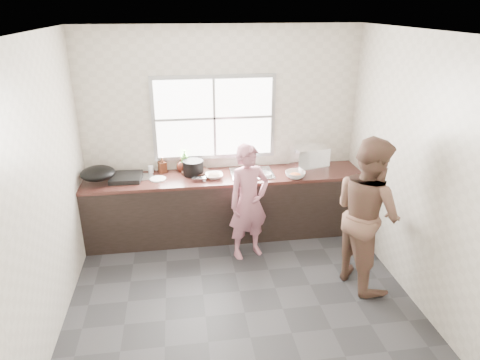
{
  "coord_description": "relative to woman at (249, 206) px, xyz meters",
  "views": [
    {
      "loc": [
        -0.56,
        -3.82,
        2.92
      ],
      "look_at": [
        0.1,
        0.65,
        1.05
      ],
      "focal_mm": 32.0,
      "sensor_mm": 36.0,
      "label": 1
    }
  ],
  "objects": [
    {
      "name": "floor",
      "position": [
        -0.22,
        -0.74,
        -0.68
      ],
      "size": [
        3.6,
        3.2,
        0.01
      ],
      "primitive_type": "cube",
      "color": "#2C2C2F",
      "rests_on": "ground"
    },
    {
      "name": "ceiling",
      "position": [
        -0.22,
        -0.74,
        2.03
      ],
      "size": [
        3.6,
        3.2,
        0.01
      ],
      "primitive_type": "cube",
      "color": "silver",
      "rests_on": "wall_back"
    },
    {
      "name": "wall_back",
      "position": [
        -0.22,
        0.87,
        0.68
      ],
      "size": [
        3.6,
        0.01,
        2.7
      ],
      "primitive_type": "cube",
      "color": "beige",
      "rests_on": "ground"
    },
    {
      "name": "wall_left",
      "position": [
        -2.02,
        -0.74,
        0.68
      ],
      "size": [
        0.01,
        3.2,
        2.7
      ],
      "primitive_type": "cube",
      "color": "beige",
      "rests_on": "ground"
    },
    {
      "name": "wall_right",
      "position": [
        1.59,
        -0.74,
        0.68
      ],
      "size": [
        0.01,
        3.2,
        2.7
      ],
      "primitive_type": "cube",
      "color": "beige",
      "rests_on": "ground"
    },
    {
      "name": "wall_front",
      "position": [
        -0.22,
        -2.34,
        0.68
      ],
      "size": [
        3.6,
        0.01,
        2.7
      ],
      "primitive_type": "cube",
      "color": "beige",
      "rests_on": "ground"
    },
    {
      "name": "cabinet",
      "position": [
        -0.22,
        0.55,
        -0.26
      ],
      "size": [
        3.6,
        0.62,
        0.82
      ],
      "primitive_type": "cube",
      "color": "black",
      "rests_on": "floor"
    },
    {
      "name": "countertop",
      "position": [
        -0.22,
        0.55,
        0.17
      ],
      "size": [
        3.6,
        0.64,
        0.04
      ],
      "primitive_type": "cube",
      "color": "#3C1E18",
      "rests_on": "cabinet"
    },
    {
      "name": "sink",
      "position": [
        0.13,
        0.55,
        0.19
      ],
      "size": [
        0.55,
        0.45,
        0.02
      ],
      "primitive_type": "cube",
      "color": "silver",
      "rests_on": "countertop"
    },
    {
      "name": "faucet",
      "position": [
        0.13,
        0.75,
        0.34
      ],
      "size": [
        0.02,
        0.02,
        0.3
      ],
      "primitive_type": "cylinder",
      "color": "silver",
      "rests_on": "countertop"
    },
    {
      "name": "window_frame",
      "position": [
        -0.32,
        0.85,
        0.88
      ],
      "size": [
        1.6,
        0.05,
        1.1
      ],
      "primitive_type": "cube",
      "color": "#9EA0A5",
      "rests_on": "wall_back"
    },
    {
      "name": "window_glazing",
      "position": [
        -0.32,
        0.83,
        0.88
      ],
      "size": [
        1.5,
        0.01,
        1.0
      ],
      "primitive_type": "cube",
      "color": "white",
      "rests_on": "window_frame"
    },
    {
      "name": "woman",
      "position": [
        0.0,
        0.0,
        0.0
      ],
      "size": [
        0.57,
        0.47,
        1.34
      ],
      "primitive_type": "imported",
      "rotation": [
        0.0,
        0.0,
        0.33
      ],
      "color": "#BA7081",
      "rests_on": "floor"
    },
    {
      "name": "person_side",
      "position": [
        1.17,
        -0.71,
        0.17
      ],
      "size": [
        0.82,
        0.95,
        1.69
      ],
      "primitive_type": "imported",
      "rotation": [
        0.0,
        0.0,
        1.81
      ],
      "color": "brown",
      "rests_on": "floor"
    },
    {
      "name": "cutting_board",
      "position": [
        -0.6,
        0.69,
        0.21
      ],
      "size": [
        0.47,
        0.47,
        0.04
      ],
      "primitive_type": "cylinder",
      "rotation": [
        0.0,
        0.0,
        0.4
      ],
      "color": "black",
      "rests_on": "countertop"
    },
    {
      "name": "cleaver",
      "position": [
        -0.57,
        0.42,
        0.23
      ],
      "size": [
        0.18,
        0.1,
        0.01
      ],
      "primitive_type": "cube",
      "rotation": [
        0.0,
        0.0,
        -0.05
      ],
      "color": "silver",
      "rests_on": "cutting_board"
    },
    {
      "name": "bowl_mince",
      "position": [
        -0.37,
        0.48,
        0.22
      ],
      "size": [
        0.23,
        0.23,
        0.06
      ],
      "primitive_type": "imported",
      "rotation": [
        0.0,
        0.0,
        0.01
      ],
      "color": "white",
      "rests_on": "countertop"
    },
    {
      "name": "bowl_crabs",
      "position": [
        0.66,
        0.34,
        0.22
      ],
      "size": [
        0.26,
        0.26,
        0.07
      ],
      "primitive_type": "imported",
      "rotation": [
        0.0,
        0.0,
        -0.3
      ],
      "color": "silver",
      "rests_on": "countertop"
    },
    {
      "name": "bowl_held",
      "position": [
        0.3,
        0.44,
        0.22
      ],
      "size": [
        0.18,
        0.18,
        0.05
      ],
      "primitive_type": "imported",
      "rotation": [
        0.0,
        0.0,
        -0.07
      ],
      "color": "white",
      "rests_on": "countertop"
    },
    {
      "name": "black_pot",
      "position": [
        -0.62,
        0.64,
        0.28
      ],
      "size": [
        0.34,
        0.34,
        0.19
      ],
      "primitive_type": "cylinder",
      "rotation": [
        0.0,
        0.0,
        0.35
      ],
      "color": "black",
      "rests_on": "countertop"
    },
    {
      "name": "plate_food",
      "position": [
        -1.08,
        0.53,
        0.2
      ],
      "size": [
        0.27,
        0.27,
        0.02
      ],
      "primitive_type": "cylinder",
      "rotation": [
        0.0,
        0.0,
        -0.37
      ],
      "color": "white",
      "rests_on": "countertop"
    },
    {
      "name": "bottle_green",
      "position": [
        -0.73,
        0.78,
        0.33
      ],
      "size": [
        0.15,
        0.15,
        0.29
      ],
      "primitive_type": "imported",
      "rotation": [
        0.0,
        0.0,
        0.42
      ],
      "color": "#448B2D",
      "rests_on": "countertop"
    },
    {
      "name": "bottle_brown_tall",
      "position": [
        -1.02,
        0.78,
        0.28
      ],
      "size": [
        0.11,
        0.12,
        0.19
      ],
      "primitive_type": "imported",
      "rotation": [
        0.0,
        0.0,
        0.41
      ],
      "color": "#3F1D0F",
      "rests_on": "countertop"
    },
    {
      "name": "bottle_brown_short",
      "position": [
        -0.77,
        0.78,
        0.28
      ],
      "size": [
        0.14,
        0.14,
        0.18
      ],
      "primitive_type": "imported",
      "rotation": [
        0.0,
        0.0,
        -0.02
      ],
      "color": "#4B1D12",
      "rests_on": "countertop"
    },
    {
      "name": "glass_jar",
      "position": [
        -1.17,
        0.78,
        0.24
      ],
      "size": [
        0.09,
        0.09,
        0.1
      ],
      "primitive_type": "cylinder",
      "rotation": [
        0.0,
        0.0,
        -0.38
      ],
      "color": "silver",
      "rests_on": "countertop"
    },
    {
      "name": "burner",
      "position": [
        -1.47,
        0.59,
        0.22
      ],
      "size": [
        0.4,
        0.4,
        0.06
      ],
      "primitive_type": "cube",
      "rotation": [
        0.0,
        0.0,
        -0.05
      ],
      "color": "black",
      "rests_on": "countertop"
    },
    {
      "name": "wok",
      "position": [
        -1.79,
        0.5,
        0.33
      ],
      "size": [
        0.42,
        0.42,
        0.16
      ],
      "primitive_type": "ellipsoid",
      "rotation": [
        0.0,
        0.0,
        0.0
      ],
      "color": "black",
      "rests_on": "burner"
    },
    {
      "name": "dish_rack",
      "position": [
        0.91,
        0.56,
        0.35
      ],
      "size": [
        0.47,
        0.36,
        0.33
      ],
      "primitive_type": "cube",
      "rotation": [
        0.0,
        0.0,
        0.13
      ],
      "color": "white",
      "rests_on": "countertop"
    },
    {
      "name": "pot_lid_left",
      "position": [
        -1.37,
        0.65,
        0.19
      ],
      "size": [
        0.31,
        0.31,
        0.01
      ],
      "primitive_type": "cylinder",
      "rotation": [
        0.0,
        0.0,
        -0.29
      ],
      "color": "silver",
      "rests_on": "countertop"
    },
    {
      "name": "pot_lid_right",
      "position": [
        -1.25,
        0.63,
        0.19
      ],
      "size": [
        0.28,
        0.28,
        0.01
      ],
      "primitive_type": "cylinder",
      "rotation": [
        0.0,
        0.0,
        -0.1
      ],
      "color": "silver",
      "rests_on": "countertop"
    }
  ]
}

